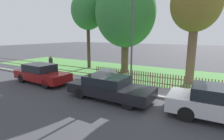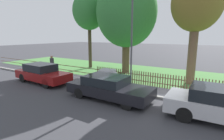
% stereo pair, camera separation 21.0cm
% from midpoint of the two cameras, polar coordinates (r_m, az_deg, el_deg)
% --- Properties ---
extents(ground_plane, '(120.00, 120.00, 0.00)m').
position_cam_midpoint_polar(ground_plane, '(9.65, 20.21, -9.76)').
color(ground_plane, '#38383D').
extents(kerb_stone, '(42.51, 0.20, 0.12)m').
position_cam_midpoint_polar(kerb_stone, '(9.72, 20.36, -9.23)').
color(kerb_stone, gray).
rests_on(kerb_stone, ground).
extents(grass_strip, '(42.51, 7.17, 0.01)m').
position_cam_midpoint_polar(grass_strip, '(15.05, 24.72, -2.61)').
color(grass_strip, '#477F3D').
rests_on(grass_strip, ground).
extents(park_fence, '(42.51, 0.05, 0.93)m').
position_cam_midpoint_polar(park_fence, '(11.50, 22.57, -4.11)').
color(park_fence, brown).
rests_on(park_fence, ground).
extents(parked_car_silver_hatchback, '(4.46, 1.80, 1.36)m').
position_cam_midpoint_polar(parked_car_silver_hatchback, '(13.36, -21.43, -0.98)').
color(parked_car_silver_hatchback, maroon).
rests_on(parked_car_silver_hatchback, ground).
extents(parked_car_black_saloon, '(4.59, 1.83, 1.23)m').
position_cam_midpoint_polar(parked_car_black_saloon, '(9.34, -0.40, -5.60)').
color(parked_car_black_saloon, black).
rests_on(parked_car_black_saloon, ground).
extents(parked_car_navy_estate, '(4.39, 1.86, 1.37)m').
position_cam_midpoint_polar(parked_car_navy_estate, '(8.18, 33.31, -9.53)').
color(parked_car_navy_estate, '#BCBCC1').
rests_on(parked_car_navy_estate, ground).
extents(covered_motorcycle, '(1.85, 0.93, 1.02)m').
position_cam_midpoint_polar(covered_motorcycle, '(12.62, -0.85, -1.20)').
color(covered_motorcycle, black).
rests_on(covered_motorcycle, ground).
extents(tree_nearest_kerb, '(3.28, 3.28, 7.64)m').
position_cam_midpoint_polar(tree_nearest_kerb, '(18.47, -7.15, 18.53)').
color(tree_nearest_kerb, '#473828').
rests_on(tree_nearest_kerb, ground).
extents(tree_behind_motorcycle, '(5.26, 5.26, 8.33)m').
position_cam_midpoint_polar(tree_behind_motorcycle, '(15.99, 5.14, 18.15)').
color(tree_behind_motorcycle, brown).
rests_on(tree_behind_motorcycle, ground).
extents(tree_mid_park, '(3.22, 3.22, 7.26)m').
position_cam_midpoint_polar(tree_mid_park, '(13.31, 26.34, 18.57)').
color(tree_mid_park, brown).
rests_on(tree_mid_park, ground).
extents(pedestrian_near_fence, '(0.39, 0.39, 1.64)m').
position_cam_midpoint_polar(pedestrian_near_fence, '(15.86, -18.62, 1.90)').
color(pedestrian_near_fence, '#7F6B51').
rests_on(pedestrian_near_fence, ground).
extents(street_lamp, '(0.20, 0.79, 6.32)m').
position_cam_midpoint_polar(street_lamp, '(10.46, 6.89, 14.32)').
color(street_lamp, '#47474C').
rests_on(street_lamp, ground).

